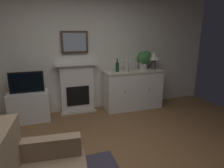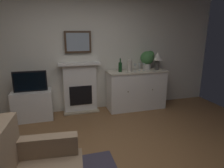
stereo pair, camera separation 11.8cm
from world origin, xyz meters
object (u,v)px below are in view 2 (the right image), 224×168
(framed_picture, at_px, (78,42))
(table_lamp, at_px, (158,57))
(wine_glass_right, at_px, (144,65))
(wine_bottle, at_px, (120,67))
(potted_plant_small, at_px, (148,59))
(tv_set, at_px, (30,81))
(fireplace_unit, at_px, (80,87))
(wine_glass_left, at_px, (135,66))
(wine_glass_center, at_px, (140,66))
(tv_cabinet, at_px, (33,105))
(sideboard_cabinet, at_px, (136,90))
(vase_decorative, at_px, (130,65))

(framed_picture, bearing_deg, table_lamp, -7.26)
(wine_glass_right, bearing_deg, table_lamp, 3.69)
(wine_bottle, distance_m, potted_plant_small, 0.68)
(tv_set, bearing_deg, fireplace_unit, 10.77)
(wine_glass_left, bearing_deg, wine_glass_center, 4.26)
(wine_glass_left, distance_m, wine_glass_right, 0.22)
(fireplace_unit, distance_m, tv_set, 1.02)
(framed_picture, relative_size, tv_cabinet, 0.73)
(fireplace_unit, height_order, wine_bottle, wine_bottle)
(fireplace_unit, distance_m, potted_plant_small, 1.64)
(wine_glass_left, distance_m, potted_plant_small, 0.37)
(fireplace_unit, relative_size, tv_set, 1.77)
(sideboard_cabinet, distance_m, vase_decorative, 0.61)
(fireplace_unit, height_order, wine_glass_center, fireplace_unit)
(wine_glass_left, xyz_separation_m, vase_decorative, (-0.13, -0.00, 0.02))
(framed_picture, xyz_separation_m, vase_decorative, (1.06, -0.27, -0.49))
(fireplace_unit, bearing_deg, tv_set, -169.23)
(wine_glass_center, bearing_deg, wine_bottle, 174.61)
(wine_glass_right, relative_size, tv_set, 0.27)
(tv_set, bearing_deg, potted_plant_small, 1.23)
(tv_cabinet, distance_m, tv_set, 0.50)
(wine_glass_center, relative_size, tv_cabinet, 0.22)
(sideboard_cabinet, height_order, potted_plant_small, potted_plant_small)
(wine_glass_right, bearing_deg, sideboard_cabinet, 171.94)
(fireplace_unit, xyz_separation_m, wine_glass_center, (1.30, -0.22, 0.46))
(wine_glass_center, height_order, vase_decorative, vase_decorative)
(framed_picture, distance_m, tv_cabinet, 1.57)
(sideboard_cabinet, height_order, wine_glass_right, wine_glass_right)
(wine_glass_center, xyz_separation_m, tv_cabinet, (-2.27, 0.05, -0.71))
(wine_glass_left, distance_m, tv_set, 2.17)
(fireplace_unit, relative_size, framed_picture, 2.00)
(wine_glass_center, bearing_deg, framed_picture, 168.59)
(tv_set, height_order, potted_plant_small, potted_plant_small)
(fireplace_unit, relative_size, wine_glass_right, 6.67)
(wine_bottle, bearing_deg, sideboard_cabinet, -0.27)
(tv_cabinet, height_order, potted_plant_small, potted_plant_small)
(table_lamp, relative_size, vase_decorative, 1.42)
(fireplace_unit, height_order, potted_plant_small, potted_plant_small)
(tv_cabinet, xyz_separation_m, potted_plant_small, (2.50, 0.03, 0.84))
(table_lamp, bearing_deg, wine_glass_center, -175.01)
(vase_decorative, xyz_separation_m, tv_cabinet, (-2.03, 0.07, -0.73))
(framed_picture, height_order, wine_glass_center, framed_picture)
(sideboard_cabinet, relative_size, tv_cabinet, 1.78)
(sideboard_cabinet, relative_size, table_lamp, 3.33)
(vase_decorative, bearing_deg, wine_bottle, 165.16)
(sideboard_cabinet, xyz_separation_m, table_lamp, (0.50, 0.00, 0.72))
(potted_plant_small, bearing_deg, framed_picture, 173.36)
(table_lamp, xyz_separation_m, tv_set, (-2.72, -0.01, -0.37))
(framed_picture, bearing_deg, wine_glass_right, -9.86)
(wine_bottle, height_order, vase_decorative, wine_bottle)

